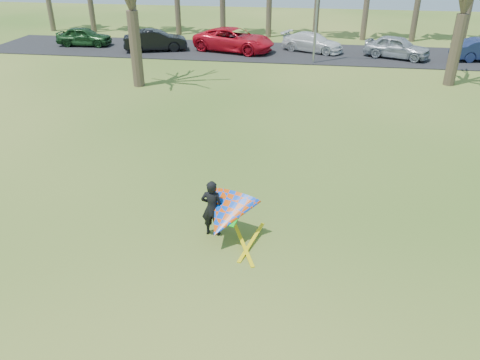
# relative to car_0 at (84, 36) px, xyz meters

# --- Properties ---
(ground) EXTENTS (100.00, 100.00, 0.00)m
(ground) POSITION_rel_car_0_xyz_m (16.01, -24.92, -0.78)
(ground) COLOR #205A13
(ground) RESTS_ON ground
(parking_strip) EXTENTS (46.00, 7.00, 0.06)m
(parking_strip) POSITION_rel_car_0_xyz_m (16.01, 0.08, -0.75)
(parking_strip) COLOR black
(parking_strip) RESTS_ON ground
(car_0) EXTENTS (4.30, 1.94, 1.43)m
(car_0) POSITION_rel_car_0_xyz_m (0.00, 0.00, 0.00)
(car_0) COLOR #1A411C
(car_0) RESTS_ON parking_strip
(car_1) EXTENTS (4.96, 3.03, 1.54)m
(car_1) POSITION_rel_car_0_xyz_m (6.15, -0.91, 0.05)
(car_1) COLOR black
(car_1) RESTS_ON parking_strip
(car_2) EXTENTS (6.61, 4.40, 1.68)m
(car_2) POSITION_rel_car_0_xyz_m (12.04, -0.14, 0.13)
(car_2) COLOR red
(car_2) RESTS_ON parking_strip
(car_3) EXTENTS (5.02, 3.54, 1.35)m
(car_3) POSITION_rel_car_0_xyz_m (17.87, 0.65, -0.04)
(car_3) COLOR white
(car_3) RESTS_ON parking_strip
(car_4) EXTENTS (4.86, 3.42, 1.54)m
(car_4) POSITION_rel_car_0_xyz_m (23.83, -0.60, 0.05)
(car_4) COLOR #9EA3AB
(car_4) RESTS_ON parking_strip
(kite_flyer) EXTENTS (2.13, 2.39, 2.02)m
(kite_flyer) POSITION_rel_car_0_xyz_m (15.82, -24.57, 0.07)
(kite_flyer) COLOR black
(kite_flyer) RESTS_ON ground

